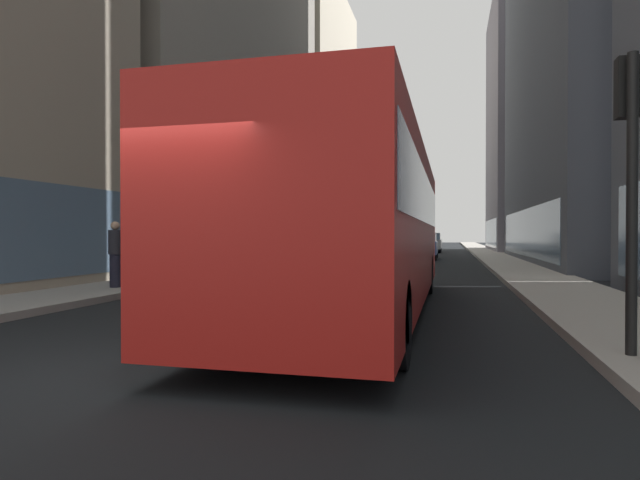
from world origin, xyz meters
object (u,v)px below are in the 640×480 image
Objects in this scene: car_red_coupe at (376,246)px; car_black_suv at (372,244)px; transit_bus at (359,220)px; car_blue_hatchback at (421,246)px; car_grey_wagon at (329,248)px; traffic_light_near at (630,153)px; dalmatian_dog at (155,315)px; car_silver_sedan at (429,243)px; pedestrian_in_coat at (115,254)px.

car_black_suv is (-1.60, 9.39, -0.00)m from car_red_coupe.
transit_bus is 22.42m from car_blue_hatchback.
car_black_suv is (0.00, 14.29, -0.01)m from car_grey_wagon.
car_blue_hatchback is 1.23× the size of traffic_light_near.
car_red_coupe is at bearing 91.39° from dalmatian_dog.
transit_bus is 4.81m from dalmatian_dog.
car_red_coupe and car_blue_hatchback have the same top height.
traffic_light_near reaches higher than car_blue_hatchback.
dalmatian_dog is at bearing -92.68° from car_silver_sedan.
car_blue_hatchback reaches higher than dalmatian_dog.
car_silver_sedan is 4.51× the size of dalmatian_dog.
pedestrian_in_coat is (-6.62, 1.74, -0.77)m from transit_bus.
car_blue_hatchback is 1.06× the size of car_black_suv.
dalmatian_dog is at bearing -83.44° from car_grey_wagon.
traffic_light_near reaches higher than transit_bus.
car_silver_sedan is at bearing 78.63° from car_grey_wagon.
traffic_light_near is at bearing -81.84° from car_blue_hatchback.
car_grey_wagon is at bearing -101.37° from car_silver_sedan.
car_silver_sedan is 1.28× the size of traffic_light_near.
pedestrian_in_coat is at bearing -95.50° from car_black_suv.
car_black_suv is 33.34m from traffic_light_near.
car_red_coupe is (-2.40, 19.60, -0.96)m from transit_bus.
car_blue_hatchback is 0.96× the size of car_silver_sedan.
transit_bus reaches higher than car_black_suv.
car_red_coupe is at bearing 71.92° from car_grey_wagon.
traffic_light_near is at bearing -76.63° from car_black_suv.
car_silver_sedan is at bearing 90.00° from car_blue_hatchback.
car_blue_hatchback is (2.40, 2.80, 0.00)m from car_red_coupe.
traffic_light_near is at bearing -26.52° from pedestrian_in_coat.
pedestrian_in_coat reaches higher than car_blue_hatchback.
traffic_light_near is (3.70, -38.01, 1.61)m from car_silver_sedan.
car_blue_hatchback is at bearing 49.36° from car_red_coupe.
car_red_coupe is 1.03× the size of car_black_suv.
car_silver_sedan is at bearing 80.91° from car_red_coupe.
pedestrian_in_coat is (-2.62, -12.96, 0.19)m from car_grey_wagon.
car_grey_wagon reaches higher than dalmatian_dog.
car_red_coupe is 0.97× the size of car_blue_hatchback.
car_grey_wagon is 19.09m from dalmatian_dog.
dalmatian_dog is at bearing -171.21° from traffic_light_near.
car_grey_wagon is 2.71× the size of pedestrian_in_coat.
dalmatian_dog is 5.91m from traffic_light_near.
car_grey_wagon and car_silver_sedan have the same top height.
car_grey_wagon is at bearing -90.00° from car_black_suv.
traffic_light_near is (3.70, -25.81, 1.61)m from car_blue_hatchback.
car_black_suv reaches higher than dalmatian_dog.
car_blue_hatchback is at bearing 72.22° from pedestrian_in_coat.
car_silver_sedan is at bearing 78.60° from pedestrian_in_coat.
car_blue_hatchback and car_silver_sedan have the same top height.
car_black_suv is at bearing 121.25° from car_blue_hatchback.
car_grey_wagon is 14.29m from car_black_suv.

